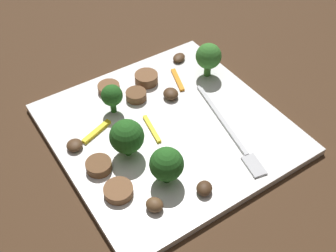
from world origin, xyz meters
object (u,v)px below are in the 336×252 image
at_px(mushroom_3, 179,58).
at_px(pepper_strip_1, 152,129).
at_px(fork, 232,134).
at_px(mushroom_2, 75,145).
at_px(mushroom_1, 204,188).
at_px(broccoli_floret_3, 167,164).
at_px(mushroom_0, 154,205).
at_px(sausage_slice_4, 146,78).
at_px(pepper_strip_2, 97,131).
at_px(sausage_slice_1, 99,166).
at_px(broccoli_floret_0, 209,57).
at_px(broccoli_floret_2, 112,96).
at_px(plate, 168,129).
at_px(pepper_strip_0, 178,80).
at_px(broccoli_floret_1, 127,137).
at_px(sausage_slice_0, 109,88).
at_px(mushroom_4, 171,94).
at_px(sausage_slice_3, 136,95).
at_px(sausage_slice_2, 118,191).

distance_m(mushroom_3, pepper_strip_1, 0.16).
xyz_separation_m(fork, mushroom_2, (-0.09, -0.18, 0.00)).
height_order(fork, mushroom_1, mushroom_1).
distance_m(broccoli_floret_3, mushroom_0, 0.05).
bearing_deg(sausage_slice_4, pepper_strip_2, -64.04).
xyz_separation_m(broccoli_floret_3, sausage_slice_1, (-0.06, -0.06, -0.02)).
bearing_deg(broccoli_floret_0, broccoli_floret_2, -92.60).
distance_m(plate, broccoli_floret_3, 0.10).
bearing_deg(plate, broccoli_floret_2, -144.65).
distance_m(fork, pepper_strip_2, 0.18).
bearing_deg(pepper_strip_0, mushroom_0, -40.89).
bearing_deg(mushroom_2, broccoli_floret_0, 96.49).
xyz_separation_m(broccoli_floret_1, sausage_slice_4, (-0.11, 0.09, -0.02)).
bearing_deg(pepper_strip_0, sausage_slice_0, -110.30).
relative_size(sausage_slice_0, pepper_strip_2, 0.66).
distance_m(sausage_slice_4, pepper_strip_1, 0.10).
bearing_deg(pepper_strip_1, broccoli_floret_1, -67.59).
height_order(sausage_slice_1, pepper_strip_2, sausage_slice_1).
bearing_deg(broccoli_floret_1, mushroom_3, 127.66).
bearing_deg(sausage_slice_1, sausage_slice_4, 129.24).
bearing_deg(pepper_strip_1, broccoli_floret_3, -19.89).
bearing_deg(sausage_slice_4, broccoli_floret_1, -40.53).
height_order(plate, broccoli_floret_3, broccoli_floret_3).
bearing_deg(broccoli_floret_0, mushroom_4, -80.65).
bearing_deg(broccoli_floret_1, sausage_slice_3, 144.21).
relative_size(mushroom_0, mushroom_1, 0.97).
bearing_deg(broccoli_floret_1, plate, 100.91).
bearing_deg(mushroom_0, sausage_slice_0, 166.03).
relative_size(broccoli_floret_2, pepper_strip_2, 0.90).
xyz_separation_m(mushroom_2, mushroom_4, (-0.01, 0.16, 0.00)).
distance_m(broccoli_floret_1, pepper_strip_0, 0.16).
height_order(broccoli_floret_0, pepper_strip_1, broccoli_floret_0).
xyz_separation_m(mushroom_3, pepper_strip_2, (0.07, -0.18, -0.00)).
xyz_separation_m(plate, mushroom_2, (-0.03, -0.12, 0.01)).
relative_size(mushroom_2, mushroom_3, 0.89).
bearing_deg(sausage_slice_1, pepper_strip_2, 156.31).
height_order(sausage_slice_3, pepper_strip_1, sausage_slice_3).
relative_size(plate, broccoli_floret_1, 5.49).
xyz_separation_m(mushroom_2, pepper_strip_2, (-0.01, 0.04, -0.00)).
bearing_deg(broccoli_floret_2, fork, 40.80).
bearing_deg(plate, sausage_slice_4, 165.80).
relative_size(sausage_slice_2, sausage_slice_3, 1.17).
height_order(fork, sausage_slice_4, sausage_slice_4).
bearing_deg(broccoli_floret_3, mushroom_3, 141.98).
xyz_separation_m(mushroom_1, pepper_strip_2, (-0.16, -0.06, -0.00)).
bearing_deg(pepper_strip_0, sausage_slice_2, -52.63).
bearing_deg(mushroom_1, sausage_slice_2, -121.84).
bearing_deg(sausage_slice_2, sausage_slice_3, 142.57).
distance_m(plate, mushroom_2, 0.13).
bearing_deg(sausage_slice_0, mushroom_1, 2.21).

